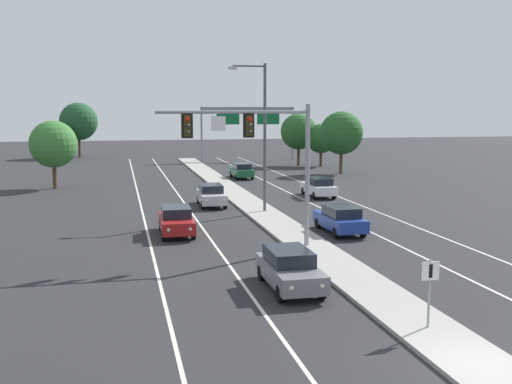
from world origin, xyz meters
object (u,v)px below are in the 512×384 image
object	(u,v)px
tree_far_right_c	(341,133)
car_receding_blue	(340,219)
car_oncoming_silver	(211,195)
car_receding_green	(242,170)
car_oncoming_grey	(290,269)
car_oncoming_red	(176,220)
tree_far_left_a	(53,144)
tree_far_right_a	(299,132)
tree_far_left_c	(78,122)
tree_far_right_b	(321,139)
median_sign_post	(430,283)
tree_far_left_b	(64,137)
street_lamp_median	(262,129)
car_receding_white	(319,187)
overhead_signal_mast	(260,145)
highway_sign_gantry	(248,116)

from	to	relation	value
tree_far_right_c	car_receding_blue	bearing A→B (deg)	-110.81
car_oncoming_silver	car_receding_green	xyz separation A→B (m)	(5.79, 17.29, 0.00)
car_oncoming_grey	car_oncoming_red	world-z (taller)	same
tree_far_right_c	tree_far_left_a	xyz separation A→B (m)	(-29.79, -6.38, -0.51)
tree_far_right_a	car_oncoming_grey	bearing A→B (deg)	-107.17
tree_far_left_c	tree_far_right_b	world-z (taller)	tree_far_left_c
median_sign_post	tree_far_right_c	world-z (taller)	tree_far_right_c
car_oncoming_silver	tree_far_right_a	distance (m)	33.91
tree_far_right_b	car_oncoming_grey	bearing A→B (deg)	-110.22
tree_far_left_b	car_oncoming_grey	bearing A→B (deg)	-78.38
car_receding_green	tree_far_right_b	bearing A→B (deg)	41.56
street_lamp_median	car_receding_white	world-z (taller)	street_lamp_median
car_receding_blue	car_receding_white	size ratio (longest dim) A/B	1.00
tree_far_left_a	tree_far_right_a	world-z (taller)	tree_far_right_a
car_oncoming_red	car_receding_green	distance (m)	28.67
median_sign_post	tree_far_right_c	size ratio (longest dim) A/B	0.32
tree_far_left_c	tree_far_right_b	bearing A→B (deg)	-35.93
car_oncoming_red	tree_far_right_a	world-z (taller)	tree_far_right_a
car_receding_blue	tree_far_left_c	world-z (taller)	tree_far_left_c
tree_far_right_c	tree_far_right_b	size ratio (longest dim) A/B	1.29
car_receding_white	street_lamp_median	bearing A→B (deg)	-134.05
car_receding_white	tree_far_right_a	size ratio (longest dim) A/B	0.68
car_receding_blue	tree_far_left_c	size ratio (longest dim) A/B	0.55
street_lamp_median	car_receding_blue	distance (m)	9.57
tree_far_right_a	median_sign_post	bearing A→B (deg)	-102.71
street_lamp_median	tree_far_left_a	size ratio (longest dim) A/B	1.63
car_oncoming_red	tree_far_left_c	world-z (taller)	tree_far_left_c
overhead_signal_mast	car_receding_white	xyz separation A→B (m)	(9.03, 17.47, -4.53)
car_receding_green	tree_far_left_a	bearing A→B (deg)	-166.68
highway_sign_gantry	tree_far_left_b	world-z (taller)	highway_sign_gantry
car_oncoming_silver	highway_sign_gantry	distance (m)	40.75
overhead_signal_mast	car_oncoming_red	size ratio (longest dim) A/B	1.71
car_receding_white	highway_sign_gantry	world-z (taller)	highway_sign_gantry
overhead_signal_mast	street_lamp_median	xyz separation A→B (m)	(2.67, 10.90, 0.44)
car_receding_green	car_receding_white	bearing A→B (deg)	-76.54
car_oncoming_grey	overhead_signal_mast	bearing A→B (deg)	86.87
car_receding_blue	highway_sign_gantry	size ratio (longest dim) A/B	0.34
median_sign_post	street_lamp_median	world-z (taller)	street_lamp_median
car_oncoming_grey	tree_far_right_b	xyz separation A→B (m)	(18.32, 49.75, 2.68)
median_sign_post	tree_far_left_c	size ratio (longest dim) A/B	0.27
tree_far_right_c	car_oncoming_silver	bearing A→B (deg)	-132.07
car_oncoming_grey	tree_far_right_b	distance (m)	53.08
car_oncoming_silver	tree_far_right_c	bearing A→B (deg)	47.93
median_sign_post	tree_far_right_a	size ratio (longest dim) A/B	0.33
tree_far_left_c	tree_far_left_a	size ratio (longest dim) A/B	1.33
car_receding_green	highway_sign_gantry	size ratio (longest dim) A/B	0.34
overhead_signal_mast	tree_far_left_b	distance (m)	63.55
street_lamp_median	tree_far_left_b	bearing A→B (deg)	108.59
tree_far_right_c	overhead_signal_mast	bearing A→B (deg)	-116.82
tree_far_left_b	tree_far_left_a	xyz separation A→B (m)	(1.93, -34.10, 0.88)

